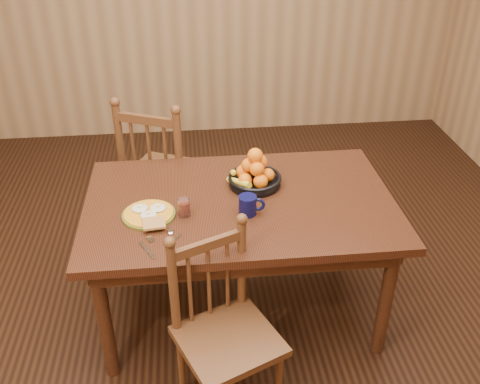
{
  "coord_description": "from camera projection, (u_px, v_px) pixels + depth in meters",
  "views": [
    {
      "loc": [
        -0.25,
        -2.32,
        2.24
      ],
      "look_at": [
        0.0,
        0.0,
        0.8
      ],
      "focal_mm": 40.0,
      "sensor_mm": 36.0,
      "label": 1
    }
  ],
  "objects": [
    {
      "name": "coffee_mug",
      "position": [
        248.0,
        205.0,
        2.64
      ],
      "size": [
        0.13,
        0.09,
        0.1
      ],
      "color": "#090A35",
      "rests_on": "dining_table"
    },
    {
      "name": "chair_far",
      "position": [
        163.0,
        174.0,
        3.49
      ],
      "size": [
        0.62,
        0.61,
        1.05
      ],
      "rotation": [
        0.0,
        0.0,
        2.72
      ],
      "color": "#442314",
      "rests_on": "ground"
    },
    {
      "name": "breakfast_plate",
      "position": [
        149.0,
        214.0,
        2.64
      ],
      "size": [
        0.26,
        0.29,
        0.04
      ],
      "color": "#59601E",
      "rests_on": "dining_table"
    },
    {
      "name": "dining_table",
      "position": [
        240.0,
        214.0,
        2.82
      ],
      "size": [
        1.6,
        1.0,
        0.75
      ],
      "color": "black",
      "rests_on": "ground"
    },
    {
      "name": "juice_glass",
      "position": [
        184.0,
        208.0,
        2.63
      ],
      "size": [
        0.06,
        0.06,
        0.09
      ],
      "color": "silver",
      "rests_on": "dining_table"
    },
    {
      "name": "fork",
      "position": [
        148.0,
        246.0,
        2.43
      ],
      "size": [
        0.08,
        0.18,
        0.0
      ],
      "rotation": [
        0.0,
        0.0,
        0.49
      ],
      "color": "silver",
      "rests_on": "dining_table"
    },
    {
      "name": "room",
      "position": [
        240.0,
        90.0,
        2.46
      ],
      "size": [
        4.52,
        5.02,
        2.72
      ],
      "color": "black",
      "rests_on": "ground"
    },
    {
      "name": "fruit_bowl",
      "position": [
        254.0,
        174.0,
        2.87
      ],
      "size": [
        0.29,
        0.29,
        0.22
      ],
      "color": "black",
      "rests_on": "dining_table"
    },
    {
      "name": "chair_near",
      "position": [
        224.0,
        332.0,
        2.4
      ],
      "size": [
        0.54,
        0.53,
        0.92
      ],
      "rotation": [
        0.0,
        0.0,
        0.41
      ],
      "color": "#442314",
      "rests_on": "ground"
    },
    {
      "name": "spoon",
      "position": [
        171.0,
        235.0,
        2.51
      ],
      "size": [
        0.07,
        0.15,
        0.01
      ],
      "rotation": [
        0.0,
        0.0,
        -0.59
      ],
      "color": "silver",
      "rests_on": "dining_table"
    }
  ]
}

